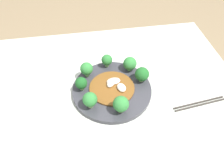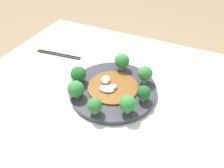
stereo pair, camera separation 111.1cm
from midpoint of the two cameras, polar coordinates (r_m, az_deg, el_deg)
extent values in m
plane|color=#7F6B4C|center=(1.36, 8.98, -40.24)|extent=(8.00, 8.00, 0.00)
cube|color=#B7BCAD|center=(0.99, 12.21, -39.25)|extent=(1.07, 0.86, 0.75)
cylinder|color=#333338|center=(0.62, 19.09, -36.22)|extent=(0.31, 0.31, 0.02)
cylinder|color=#7AAD5B|center=(0.65, 30.25, -30.12)|extent=(0.02, 0.02, 0.01)
sphere|color=#1E5B23|center=(0.62, 31.42, -29.39)|extent=(0.06, 0.06, 0.06)
cylinder|color=#7AAD5B|center=(0.62, 15.00, -24.76)|extent=(0.02, 0.02, 0.02)
sphere|color=#286B2D|center=(0.59, 15.54, -23.95)|extent=(0.05, 0.05, 0.05)
cylinder|color=#89B76B|center=(0.64, 24.25, -25.67)|extent=(0.02, 0.02, 0.01)
sphere|color=#2D7533|center=(0.61, 25.14, -24.82)|extent=(0.06, 0.06, 0.06)
cylinder|color=#7AAD5B|center=(0.58, 5.56, -38.35)|extent=(0.02, 0.02, 0.02)
sphere|color=#19511E|center=(0.55, 5.82, -38.14)|extent=(0.05, 0.05, 0.05)
cylinder|color=#89B76B|center=(0.58, 12.10, -46.33)|extent=(0.02, 0.02, 0.02)
sphere|color=#2D7533|center=(0.55, 12.84, -46.51)|extent=(0.05, 0.05, 0.05)
cylinder|color=#7AAD5B|center=(0.61, 27.04, -45.64)|extent=(0.02, 0.02, 0.02)
sphere|color=#2D7533|center=(0.58, 28.57, -45.62)|extent=(0.06, 0.06, 0.06)
cylinder|color=#70A356|center=(0.59, 6.73, -30.88)|extent=(0.02, 0.02, 0.02)
sphere|color=#2D7533|center=(0.56, 7.04, -30.26)|extent=(0.05, 0.05, 0.05)
cylinder|color=brown|center=(0.60, 19.45, -36.05)|extent=(0.18, 0.18, 0.01)
ellipsoid|color=beige|center=(0.60, 19.71, -33.63)|extent=(0.06, 0.04, 0.01)
ellipsoid|color=beige|center=(0.59, 18.56, -34.83)|extent=(0.05, 0.06, 0.02)
ellipsoid|color=silver|center=(0.60, 24.18, -36.34)|extent=(0.04, 0.05, 0.02)
cylinder|color=#2D2823|center=(0.78, 48.98, -32.28)|extent=(0.21, 0.03, 0.01)
cylinder|color=#2D2823|center=(0.78, 49.68, -32.91)|extent=(0.21, 0.03, 0.01)
camera|label=1|loc=(0.56, 158.16, -38.23)|focal=35.00mm
camera|label=2|loc=(0.56, -21.84, 38.23)|focal=35.00mm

